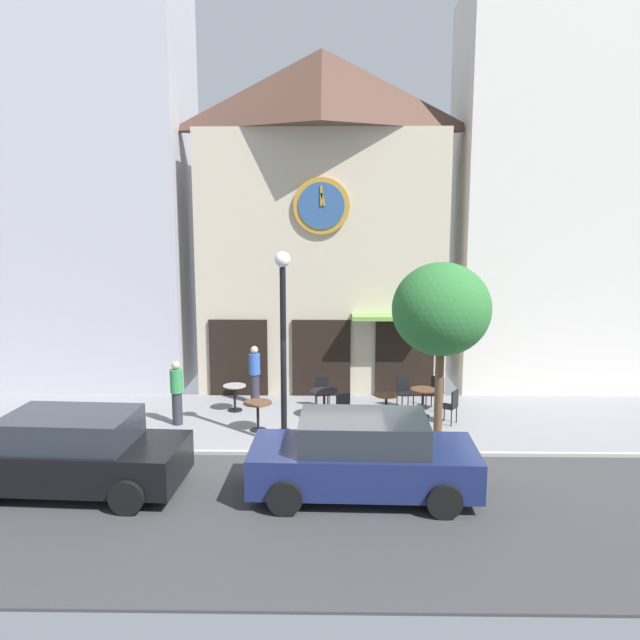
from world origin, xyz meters
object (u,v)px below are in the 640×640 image
Objects in this scene: cafe_table_leftmost at (324,398)px; cafe_chair_left_end at (404,390)px; street_tree at (441,310)px; cafe_chair_mid_row at (436,390)px; parked_car_navy at (363,457)px; cafe_chair_right_end at (451,404)px; cafe_table_center_left at (386,404)px; street_lamp at (283,349)px; parked_car_black at (72,453)px; pedestrian_green at (177,392)px; cafe_table_rightmost at (423,398)px; cafe_table_near_door at (258,410)px; cafe_chair_facing_street at (322,390)px; cafe_chair_near_lamp at (341,407)px; pedestrian_blue at (255,374)px; cafe_table_near_curb at (235,394)px.

cafe_table_leftmost is 2.38m from cafe_chair_left_end.
street_tree is 4.77× the size of cafe_chair_mid_row.
cafe_chair_mid_row is (0.88, -0.01, 0.00)m from cafe_chair_left_end.
street_tree is 4.11m from parked_car_navy.
street_tree is at bearing -111.94° from cafe_chair_right_end.
cafe_table_center_left is 0.81× the size of cafe_chair_left_end.
street_tree is at bearing -56.76° from cafe_table_center_left.
street_tree reaches higher than cafe_chair_left_end.
street_lamp is 4.92m from parked_car_black.
pedestrian_green is at bearing -178.80° from cafe_chair_right_end.
cafe_table_leftmost is 2.64m from cafe_table_rightmost.
cafe_table_rightmost is (4.28, 1.16, 0.01)m from cafe_table_near_door.
cafe_chair_facing_street is at bearing 48.40° from parked_car_black.
cafe_chair_facing_street is (-2.76, 2.76, -2.67)m from street_tree.
cafe_table_rightmost is 0.86× the size of cafe_chair_mid_row.
pedestrian_green is (-6.00, -1.46, 0.33)m from cafe_chair_left_end.
cafe_table_leftmost is (1.65, 1.05, 0.02)m from cafe_table_near_door.
cafe_table_rightmost is 0.86× the size of cafe_chair_near_lamp.
parked_car_black is (-6.47, -4.25, 0.29)m from cafe_table_center_left.
street_lamp is at bearing -144.33° from cafe_chair_mid_row.
cafe_chair_left_end is at bearing 0.71° from cafe_chair_facing_street.
street_lamp is 3.80m from pedestrian_blue.
parked_car_black is (-5.30, -3.83, 0.23)m from cafe_chair_near_lamp.
cafe_table_rightmost is 2.80m from cafe_chair_facing_street.
parked_car_black is (-3.21, -3.51, 0.24)m from cafe_table_near_door.
cafe_table_near_curb is 5.13m from cafe_table_rightmost.
parked_car_black reaches higher than cafe_chair_right_end.
cafe_chair_near_lamp is at bearing -39.68° from pedestrian_blue.
cafe_chair_mid_row is 1.32m from cafe_chair_right_end.
cafe_chair_right_end is (0.64, -0.58, -0.00)m from cafe_table_rightmost.
cafe_chair_mid_row is (0.42, 2.78, -2.67)m from street_tree.
cafe_chair_mid_row is 0.54× the size of pedestrian_blue.
cafe_table_center_left is (1.62, -0.31, -0.07)m from cafe_table_leftmost.
pedestrian_blue is at bearing 147.01° from cafe_table_leftmost.
cafe_table_near_door is (-4.34, 0.89, -2.67)m from street_tree.
cafe_chair_right_end is (0.17, -1.30, 0.00)m from cafe_chair_mid_row.
pedestrian_blue is (-1.09, 3.35, -1.44)m from street_lamp.
parked_car_black is at bearing 179.06° from parked_car_navy.
street_lamp is 6.01× the size of cafe_table_leftmost.
pedestrian_green is at bearing -173.57° from cafe_table_rightmost.
cafe_chair_right_end is at bearing 1.20° from pedestrian_green.
pedestrian_green is (-6.42, -0.72, 0.33)m from cafe_table_rightmost.
cafe_table_near_curb is (-5.16, 2.50, -2.72)m from street_tree.
cafe_chair_facing_street reaches higher than cafe_table_rightmost.
cafe_table_center_left is at bearing 79.22° from parked_car_navy.
cafe_chair_near_lamp is (1.36, 1.31, -1.77)m from street_lamp.
cafe_table_near_door is 0.82× the size of cafe_chair_near_lamp.
pedestrian_blue is (-1.93, 0.48, 0.33)m from cafe_chair_facing_street.
street_tree is at bearing -25.84° from cafe_table_near_curb.
cafe_chair_facing_street and cafe_chair_left_end have the same top height.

